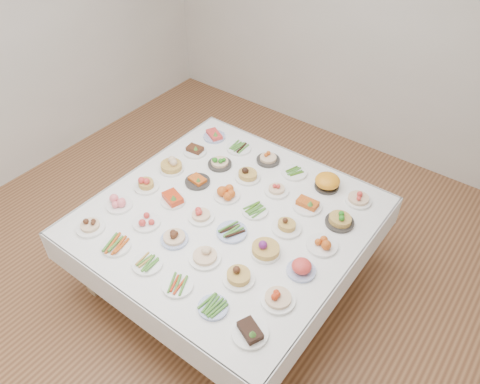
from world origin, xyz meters
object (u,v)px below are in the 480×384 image
Objects in this scene: dish_18 at (171,164)px; dish_35 at (359,196)px; dish_0 at (90,224)px; display_table at (228,221)px.

dish_18 is 1.00× the size of dish_35.
dish_0 is 2.08m from dish_35.
dish_35 is (1.46, 1.48, 0.01)m from dish_0.
display_table is 1.04m from dish_0.
dish_0 is (-0.73, -0.74, 0.12)m from display_table.
dish_0 is 1.03× the size of dish_35.
dish_35 is (1.46, 0.60, -0.01)m from dish_18.
dish_0 is at bearing -89.93° from dish_18.
dish_0 is at bearing -134.66° from dish_35.
dish_18 reaches higher than display_table.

